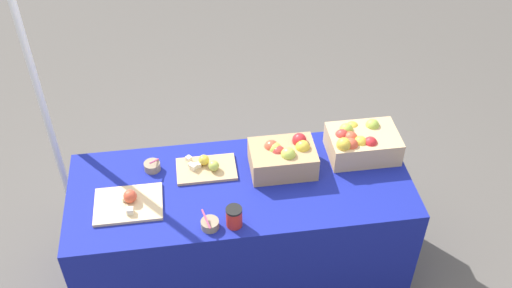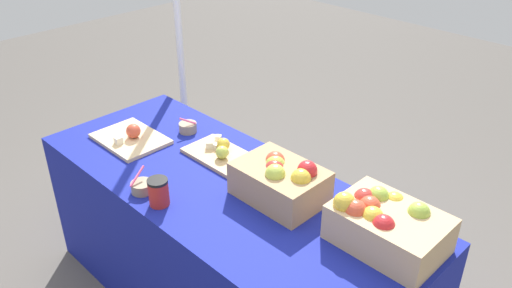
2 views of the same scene
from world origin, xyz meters
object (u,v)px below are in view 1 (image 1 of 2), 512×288
at_px(apple_crate_middle, 283,157).
at_px(sample_bowl_mid, 210,224).
at_px(coffee_cup, 234,217).
at_px(apple_crate_left, 361,142).
at_px(cutting_board_back, 206,167).
at_px(sample_bowl_near, 152,166).
at_px(cutting_board_front, 129,203).
at_px(tent_pole, 39,92).

xyz_separation_m(apple_crate_middle, sample_bowl_mid, (-0.45, -0.38, -0.06)).
bearing_deg(coffee_cup, apple_crate_left, 29.30).
relative_size(cutting_board_back, sample_bowl_near, 3.58).
xyz_separation_m(sample_bowl_near, sample_bowl_mid, (0.29, -0.48, -0.00)).
height_order(apple_crate_left, coffee_cup, apple_crate_left).
bearing_deg(cutting_board_front, cutting_board_back, 26.51).
xyz_separation_m(apple_crate_middle, cutting_board_back, (-0.43, 0.05, -0.07)).
distance_m(cutting_board_front, tent_pole, 0.90).
height_order(apple_crate_middle, sample_bowl_mid, apple_crate_middle).
relative_size(cutting_board_front, sample_bowl_near, 3.84).
bearing_deg(apple_crate_left, cutting_board_front, -170.37).
height_order(cutting_board_back, sample_bowl_near, sample_bowl_near).
xyz_separation_m(cutting_board_front, cutting_board_back, (0.43, 0.21, 0.00)).
bearing_deg(tent_pole, cutting_board_front, -55.09).
distance_m(cutting_board_front, coffee_cup, 0.58).
xyz_separation_m(sample_bowl_near, tent_pole, (-0.62, 0.44, 0.26)).
distance_m(apple_crate_left, apple_crate_middle, 0.47).
xyz_separation_m(cutting_board_front, tent_pole, (-0.49, 0.71, 0.27)).
bearing_deg(sample_bowl_mid, tent_pole, 134.57).
height_order(apple_crate_left, cutting_board_back, apple_crate_left).
height_order(apple_crate_left, sample_bowl_near, apple_crate_left).
height_order(apple_crate_middle, tent_pole, tent_pole).
height_order(apple_crate_middle, sample_bowl_near, apple_crate_middle).
bearing_deg(sample_bowl_mid, cutting_board_back, 88.02).
xyz_separation_m(cutting_board_front, sample_bowl_mid, (0.41, -0.21, 0.01)).
bearing_deg(cutting_board_front, apple_crate_middle, 11.01).
relative_size(apple_crate_middle, sample_bowl_near, 3.89).
bearing_deg(apple_crate_middle, tent_pole, 158.30).
relative_size(cutting_board_back, sample_bowl_mid, 3.26).
height_order(apple_crate_middle, cutting_board_front, apple_crate_middle).
bearing_deg(cutting_board_front, sample_bowl_mid, -27.41).
bearing_deg(apple_crate_left, tent_pole, 165.16).
relative_size(apple_crate_middle, coffee_cup, 3.07).
distance_m(apple_crate_middle, cutting_board_back, 0.44).
distance_m(apple_crate_left, coffee_cup, 0.90).
bearing_deg(cutting_board_back, cutting_board_front, -153.49).
bearing_deg(apple_crate_left, apple_crate_middle, -172.96).
distance_m(apple_crate_middle, sample_bowl_near, 0.74).
distance_m(sample_bowl_mid, coffee_cup, 0.13).
bearing_deg(sample_bowl_mid, apple_crate_left, 25.78).
height_order(cutting_board_front, coffee_cup, coffee_cup).
bearing_deg(sample_bowl_near, cutting_board_front, -116.04).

